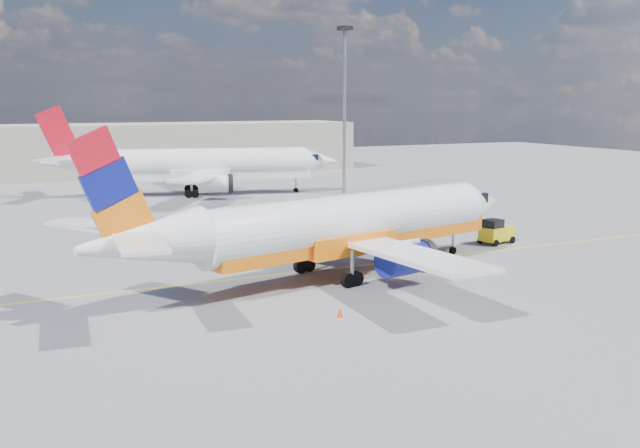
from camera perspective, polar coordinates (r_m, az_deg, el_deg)
name	(u,v)px	position (r m, az deg, el deg)	size (l,w,h in m)	color
ground	(291,285)	(45.87, -2.30, -4.93)	(240.00, 240.00, 0.00)	slate
taxi_line	(274,275)	(48.57, -3.66, -4.09)	(70.00, 0.15, 0.01)	yellow
terminal_main	(139,149)	(118.28, -14.24, 5.84)	(70.00, 14.00, 8.00)	#A9A191
main_jet	(339,226)	(47.28, 1.52, -0.12)	(34.86, 26.70, 10.52)	white
second_jet	(199,165)	(90.24, -9.64, 4.65)	(36.94, 28.24, 11.15)	white
gse_tug	(496,232)	(60.67, 13.89, -0.61)	(3.19, 2.42, 2.06)	black
traffic_cone	(340,313)	(39.00, 1.60, -7.14)	(0.44, 0.44, 0.62)	white
floodlight_mast	(344,95)	(90.15, 1.97, 10.30)	(1.51, 1.51, 20.66)	gray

